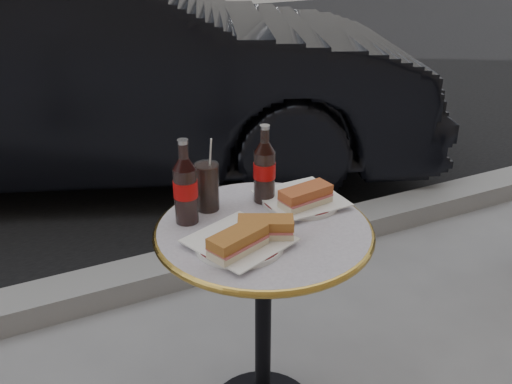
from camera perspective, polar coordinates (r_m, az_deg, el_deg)
name	(u,v)px	position (r m, az deg, el deg)	size (l,w,h in m)	color
asphalt_road	(50,77)	(6.46, -19.93, 10.79)	(40.00, 8.00, 0.00)	black
curb	(176,270)	(2.68, -8.04, -7.69)	(40.00, 0.20, 0.12)	gray
bistro_table	(263,330)	(1.82, 0.71, -13.63)	(0.62, 0.62, 0.73)	#BAB2C4
plate_left	(239,243)	(1.52, -1.67, -5.11)	(0.24, 0.24, 0.01)	white
plate_right	(301,200)	(1.74, 4.51, -0.83)	(0.24, 0.24, 0.01)	silver
sandwich_left_a	(238,243)	(1.45, -1.82, -5.07)	(0.16, 0.07, 0.06)	#A8642A
sandwich_left_b	(266,228)	(1.52, 0.96, -3.65)	(0.15, 0.07, 0.05)	#A7632A
sandwich_right	(306,197)	(1.69, 4.98, -0.51)	(0.16, 0.07, 0.05)	#B5572E
cola_bottle_left	(185,182)	(1.59, -7.11, 1.04)	(0.07, 0.07, 0.25)	black
cola_bottle_right	(265,164)	(1.70, 0.86, 2.84)	(0.07, 0.07, 0.24)	black
cola_glass	(207,187)	(1.68, -4.90, 0.55)	(0.07, 0.07, 0.15)	black
parked_car	(87,67)	(3.71, -16.58, 11.88)	(4.19, 1.45, 1.38)	black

